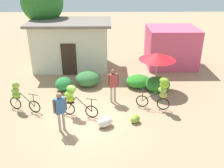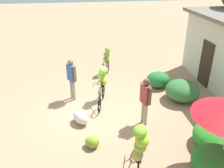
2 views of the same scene
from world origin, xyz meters
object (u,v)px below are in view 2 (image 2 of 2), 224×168
bicycle_leftmost (107,59)px  person_vendor (72,75)px  bicycle_center_loaded (140,145)px  banana_pile_on_ground (93,142)px  person_bystander (145,97)px  produce_sack (81,117)px  bicycle_near_pile (102,81)px

bicycle_leftmost → person_vendor: bearing=-37.2°
bicycle_center_loaded → banana_pile_on_ground: bearing=-139.6°
bicycle_center_loaded → person_bystander: 2.32m
banana_pile_on_ground → produce_sack: 1.33m
bicycle_near_pile → bicycle_center_loaded: 4.02m
bicycle_leftmost → produce_sack: 4.28m
bicycle_near_pile → person_bystander: size_ratio=0.96×
person_bystander → banana_pile_on_ground: bearing=-63.9°
bicycle_near_pile → person_bystander: bearing=34.1°
bicycle_leftmost → person_vendor: (2.23, -1.69, 0.25)m
produce_sack → person_bystander: size_ratio=0.41×
person_bystander → produce_sack: bearing=-100.1°
bicycle_near_pile → produce_sack: bearing=-33.4°
bicycle_near_pile → produce_sack: (1.42, -0.94, -0.67)m
bicycle_near_pile → produce_sack: bicycle_near_pile is taller
banana_pile_on_ground → produce_sack: (-1.29, -0.30, 0.05)m
bicycle_near_pile → banana_pile_on_ground: bearing=-13.1°
banana_pile_on_ground → bicycle_near_pile: bearing=166.9°
bicycle_leftmost → person_vendor: 2.81m
person_vendor → banana_pile_on_ground: bearing=10.3°
bicycle_leftmost → bicycle_near_pile: 2.62m
bicycle_leftmost → produce_sack: bicycle_leftmost is taller
person_vendor → bicycle_leftmost: bearing=142.8°
person_vendor → person_bystander: bearing=48.4°
bicycle_leftmost → bicycle_near_pile: size_ratio=0.95×
bicycle_leftmost → produce_sack: bearing=-19.8°
bicycle_near_pile → banana_pile_on_ground: size_ratio=2.99×
bicycle_leftmost → banana_pile_on_ground: bearing=-12.1°
bicycle_near_pile → bicycle_center_loaded: size_ratio=1.02×
bicycle_leftmost → bicycle_near_pile: (2.57, -0.50, 0.08)m
bicycle_near_pile → bicycle_center_loaded: (3.99, 0.46, 0.10)m
bicycle_near_pile → bicycle_center_loaded: bicycle_center_loaded is taller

